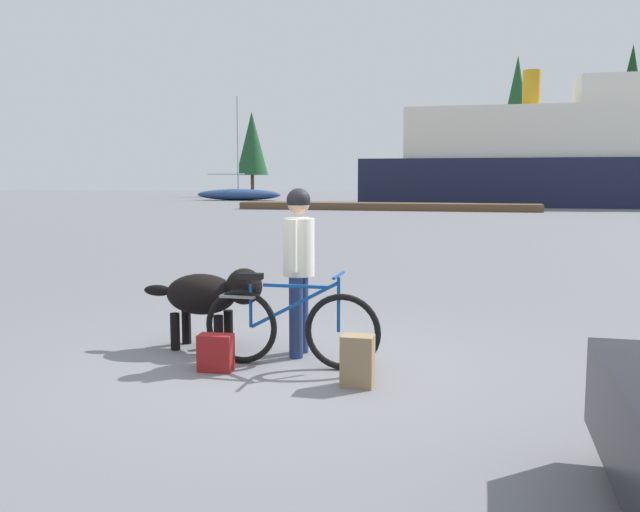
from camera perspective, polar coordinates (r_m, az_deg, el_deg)
ground_plane at (r=6.57m, az=-3.27°, el=-9.39°), size 160.00×160.00×0.00m
bicycle at (r=6.51m, az=-2.58°, el=-5.95°), size 1.74×0.44×0.92m
person_cyclist at (r=6.82m, az=-1.81°, el=0.03°), size 0.32×0.53×1.71m
dog at (r=7.23m, az=-9.27°, el=-3.24°), size 1.34×0.51×0.88m
backpack at (r=5.95m, az=3.19°, el=-8.84°), size 0.28×0.20×0.45m
handbag_pannier at (r=6.47m, az=-8.80°, el=-8.09°), size 0.33×0.20×0.35m
dock_pier at (r=38.32m, az=5.64°, el=4.19°), size 16.79×2.18×0.40m
ferry_boat at (r=46.30m, az=21.53°, el=7.67°), size 27.73×7.25×8.60m
sailboat_moored at (r=54.77m, az=-6.91°, el=5.22°), size 7.05×1.97×8.21m
pine_tree_far_left at (r=66.45m, az=-5.77°, el=9.44°), size 3.08×3.08×8.15m
pine_tree_center at (r=64.47m, az=16.26°, el=11.62°), size 3.61×3.61×12.66m
pine_tree_far_right at (r=65.06m, az=24.76°, el=11.67°), size 3.77×3.77×13.11m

